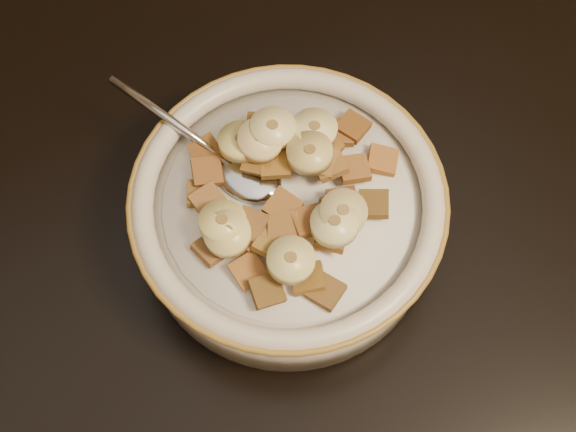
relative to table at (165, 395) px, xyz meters
name	(u,v)px	position (x,y,z in m)	size (l,w,h in m)	color
table	(165,395)	(0.00, 0.00, 0.00)	(1.40, 0.90, 0.04)	black
cereal_bowl	(288,219)	(0.12, 0.07, 0.04)	(0.21, 0.21, 0.05)	beige
milk	(288,204)	(0.12, 0.07, 0.07)	(0.17, 0.17, 0.00)	silver
spoon	(248,176)	(0.10, 0.10, 0.07)	(0.04, 0.05, 0.01)	#B4B6BB
cereal_square_0	(283,207)	(0.12, 0.06, 0.09)	(0.02, 0.02, 0.01)	#985522
cereal_square_1	(354,169)	(0.17, 0.08, 0.08)	(0.02, 0.02, 0.01)	#995C2E
cereal_square_2	(330,164)	(0.16, 0.08, 0.09)	(0.02, 0.02, 0.01)	brown
cereal_square_3	(342,201)	(0.15, 0.06, 0.08)	(0.02, 0.02, 0.01)	brown
cereal_square_4	(251,225)	(0.09, 0.06, 0.09)	(0.02, 0.02, 0.01)	brown
cereal_square_5	(374,204)	(0.17, 0.05, 0.08)	(0.02, 0.02, 0.01)	brown
cereal_square_6	(308,278)	(0.11, 0.02, 0.08)	(0.02, 0.02, 0.01)	brown
cereal_square_7	(212,249)	(0.06, 0.06, 0.08)	(0.02, 0.02, 0.01)	brown
cereal_square_8	(261,127)	(0.13, 0.13, 0.08)	(0.02, 0.02, 0.01)	brown
cereal_square_9	(259,161)	(0.11, 0.10, 0.09)	(0.02, 0.02, 0.01)	brown
cereal_square_10	(275,164)	(0.12, 0.10, 0.09)	(0.02, 0.02, 0.01)	brown
cereal_square_11	(248,271)	(0.08, 0.04, 0.08)	(0.02, 0.02, 0.01)	#97531E
cereal_square_12	(316,138)	(0.16, 0.11, 0.08)	(0.02, 0.02, 0.01)	brown
cereal_square_13	(340,132)	(0.18, 0.11, 0.08)	(0.02, 0.02, 0.01)	#935C30
cereal_square_14	(315,139)	(0.16, 0.11, 0.08)	(0.02, 0.02, 0.01)	brown
cereal_square_15	(245,232)	(0.09, 0.06, 0.09)	(0.02, 0.02, 0.01)	brown
cereal_square_16	(353,127)	(0.19, 0.11, 0.08)	(0.02, 0.02, 0.01)	brown
cereal_square_17	(321,161)	(0.15, 0.09, 0.09)	(0.02, 0.02, 0.01)	brown
cereal_square_18	(325,149)	(0.16, 0.10, 0.08)	(0.02, 0.02, 0.01)	brown
cereal_square_19	(208,201)	(0.07, 0.09, 0.08)	(0.02, 0.02, 0.01)	#995C31
cereal_square_20	(272,244)	(0.10, 0.04, 0.09)	(0.02, 0.02, 0.01)	olive
cereal_square_21	(267,291)	(0.09, 0.02, 0.08)	(0.02, 0.02, 0.01)	brown
cereal_square_22	(207,172)	(0.08, 0.11, 0.08)	(0.02, 0.02, 0.01)	brown
cereal_square_23	(331,236)	(0.14, 0.04, 0.08)	(0.02, 0.02, 0.01)	#955E31
cereal_square_24	(206,152)	(0.08, 0.13, 0.08)	(0.02, 0.02, 0.01)	brown
cereal_square_25	(340,206)	(0.15, 0.05, 0.09)	(0.02, 0.02, 0.01)	#935C34
cereal_square_26	(308,221)	(0.13, 0.05, 0.09)	(0.02, 0.02, 0.01)	brown
cereal_square_27	(326,291)	(0.12, 0.01, 0.08)	(0.02, 0.02, 0.01)	brown
cereal_square_28	(382,160)	(0.20, 0.08, 0.08)	(0.02, 0.02, 0.01)	#9D5523
cereal_square_29	(202,194)	(0.07, 0.10, 0.08)	(0.02, 0.02, 0.01)	brown
cereal_square_30	(284,227)	(0.11, 0.05, 0.09)	(0.02, 0.02, 0.01)	#905B29
banana_slice_0	(310,153)	(0.15, 0.09, 0.10)	(0.03, 0.03, 0.01)	#D3B966
banana_slice_1	(314,129)	(0.16, 0.11, 0.09)	(0.03, 0.03, 0.01)	#EEE49A
banana_slice_2	(334,224)	(0.14, 0.04, 0.10)	(0.03, 0.03, 0.01)	#D4CC88
banana_slice_3	(241,141)	(0.11, 0.12, 0.09)	(0.03, 0.03, 0.01)	#FFF27B
banana_slice_4	(291,260)	(0.11, 0.03, 0.09)	(0.03, 0.03, 0.01)	#F9ED94
banana_slice_5	(273,128)	(0.13, 0.12, 0.10)	(0.03, 0.03, 0.01)	#F6DF9F
banana_slice_6	(228,234)	(0.08, 0.06, 0.09)	(0.03, 0.03, 0.01)	#FFE986
banana_slice_7	(260,140)	(0.12, 0.11, 0.10)	(0.03, 0.03, 0.01)	#FFDA8A
banana_slice_8	(343,213)	(0.15, 0.04, 0.10)	(0.03, 0.03, 0.01)	#C8B782
banana_slice_9	(222,223)	(0.07, 0.07, 0.09)	(0.03, 0.03, 0.01)	#ECD775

